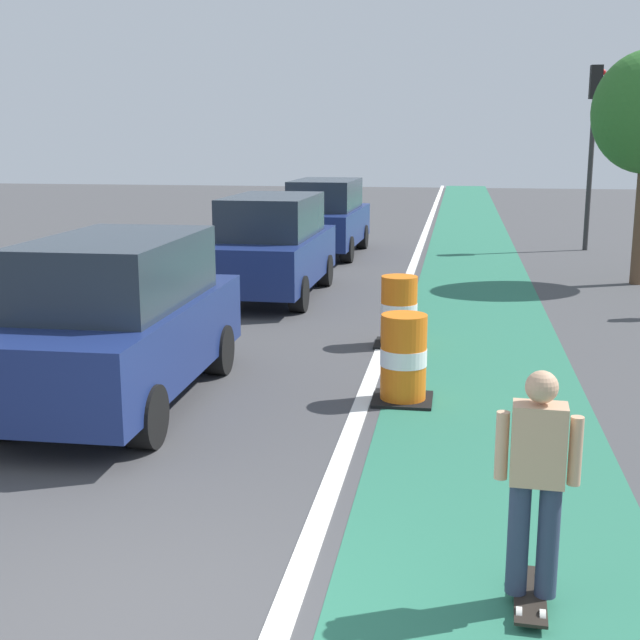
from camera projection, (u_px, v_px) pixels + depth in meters
ground_plane at (138, 633)px, 5.59m from camera, size 100.00×100.00×0.00m
bike_lane_strip at (477, 301)px, 16.79m from camera, size 2.50×80.00×0.01m
lane_divider_stripe at (401, 299)px, 17.02m from camera, size 0.20×80.00×0.01m
skateboarder_on_lane at (536, 481)px, 5.75m from camera, size 0.57×0.81×1.69m
parked_suv_nearest at (119, 320)px, 10.20m from camera, size 1.96×4.62×2.04m
parked_suv_second at (273, 246)px, 17.08m from camera, size 1.96×4.62×2.04m
parked_suv_third at (326, 217)px, 23.23m from camera, size 2.00×4.64×2.04m
traffic_barrel_front at (403, 359)px, 10.37m from camera, size 0.73×0.73×1.09m
traffic_barrel_mid at (399, 312)px, 13.17m from camera, size 0.73×0.73×1.09m
traffic_light_corner at (593, 125)px, 23.59m from camera, size 0.41×0.32×5.10m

